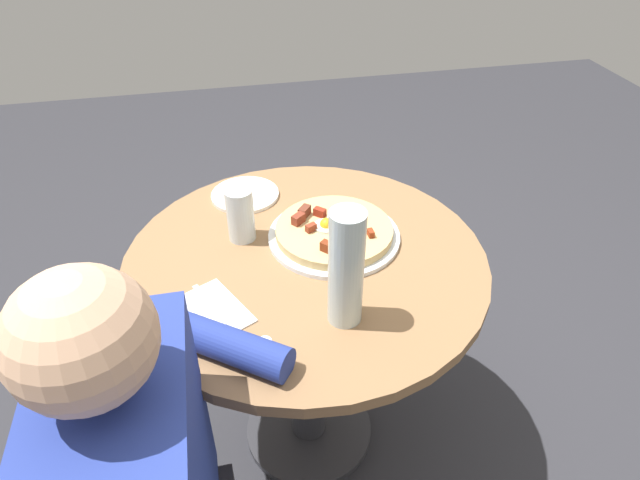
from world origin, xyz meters
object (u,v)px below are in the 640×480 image
at_px(breakfast_pizza, 334,230).
at_px(salt_shaker, 265,349).
at_px(pizza_plate, 334,236).
at_px(bread_plate, 245,195).
at_px(fork, 200,315).
at_px(water_glass, 240,215).
at_px(water_bottle, 346,269).
at_px(dining_table, 306,306).
at_px(knife, 215,308).

distance_m(breakfast_pizza, salt_shaker, 0.41).
xyz_separation_m(pizza_plate, bread_plate, (-0.24, -0.20, -0.00)).
height_order(fork, salt_shaker, salt_shaker).
bearing_deg(water_glass, breakfast_pizza, 77.46).
relative_size(breakfast_pizza, fork, 1.63).
bearing_deg(pizza_plate, bread_plate, -140.69).
xyz_separation_m(pizza_plate, water_bottle, (0.28, -0.04, 0.13)).
xyz_separation_m(bread_plate, fork, (0.46, -0.14, 0.00)).
xyz_separation_m(fork, water_glass, (-0.27, 0.11, 0.06)).
height_order(dining_table, fork, fork).
bearing_deg(water_glass, pizza_plate, 77.20).
bearing_deg(fork, dining_table, 95.20).
bearing_deg(bread_plate, dining_table, 21.21).
bearing_deg(bread_plate, breakfast_pizza, 39.33).
xyz_separation_m(knife, water_glass, (-0.25, 0.08, 0.06)).
bearing_deg(water_bottle, dining_table, -169.54).
xyz_separation_m(pizza_plate, knife, (0.20, -0.31, 0.00)).
bearing_deg(dining_table, bread_plate, -158.79).
bearing_deg(fork, salt_shaker, 14.74).
distance_m(fork, salt_shaker, 0.18).
relative_size(dining_table, water_glass, 6.32).
relative_size(fork, knife, 1.00).
bearing_deg(knife, breakfast_pizza, 96.18).
relative_size(bread_plate, knife, 1.05).
height_order(dining_table, water_glass, water_glass).
bearing_deg(dining_table, breakfast_pizza, 123.89).
distance_m(pizza_plate, salt_shaker, 0.41).
bearing_deg(water_glass, knife, -18.29).
height_order(breakfast_pizza, water_bottle, water_bottle).
relative_size(pizza_plate, water_bottle, 1.25).
height_order(dining_table, pizza_plate, pizza_plate).
xyz_separation_m(dining_table, knife, (0.14, -0.22, 0.18)).
xyz_separation_m(water_bottle, salt_shaker, (0.07, -0.18, -0.11)).
bearing_deg(fork, bread_plate, 136.01).
bearing_deg(fork, water_glass, 129.72).
xyz_separation_m(knife, water_bottle, (0.08, 0.26, 0.13)).
distance_m(breakfast_pizza, water_glass, 0.23).
height_order(fork, water_bottle, water_bottle).
distance_m(fork, water_glass, 0.30).
height_order(breakfast_pizza, knife, breakfast_pizza).
xyz_separation_m(fork, salt_shaker, (0.14, 0.12, 0.02)).
height_order(dining_table, salt_shaker, salt_shaker).
distance_m(bread_plate, fork, 0.48).
bearing_deg(pizza_plate, knife, -57.08).
height_order(bread_plate, water_bottle, water_bottle).
distance_m(bread_plate, water_glass, 0.20).
height_order(pizza_plate, water_bottle, water_bottle).
relative_size(dining_table, fork, 4.87).
relative_size(breakfast_pizza, knife, 1.63).
distance_m(knife, water_bottle, 0.30).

